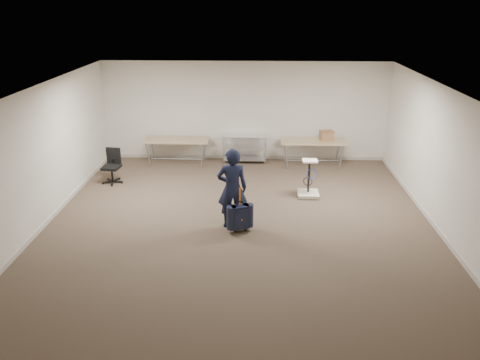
{
  "coord_description": "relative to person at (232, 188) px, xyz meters",
  "views": [
    {
      "loc": [
        0.34,
        -8.5,
        4.38
      ],
      "look_at": [
        0.01,
        0.3,
        0.96
      ],
      "focal_mm": 35.0,
      "sensor_mm": 36.0,
      "label": 1
    }
  ],
  "objects": [
    {
      "name": "person",
      "position": [
        0.0,
        0.0,
        0.0
      ],
      "size": [
        0.65,
        0.47,
        1.67
      ],
      "primitive_type": "imported",
      "rotation": [
        0.0,
        0.0,
        3.25
      ],
      "color": "black",
      "rests_on": "ground"
    },
    {
      "name": "room_shell",
      "position": [
        0.14,
        1.24,
        -0.78
      ],
      "size": [
        8.0,
        9.0,
        9.0
      ],
      "color": "white",
      "rests_on": "ground"
    },
    {
      "name": "ground",
      "position": [
        0.14,
        -0.14,
        -0.83
      ],
      "size": [
        9.0,
        9.0,
        0.0
      ],
      "primitive_type": "plane",
      "color": "#473B2B",
      "rests_on": "ground"
    },
    {
      "name": "cardboard_box",
      "position": [
        2.4,
        3.88,
        0.03
      ],
      "size": [
        0.4,
        0.33,
        0.26
      ],
      "primitive_type": "cube",
      "rotation": [
        0.0,
        0.0,
        0.22
      ],
      "color": "#A5844D",
      "rests_on": "folding_table_right"
    },
    {
      "name": "folding_table_left",
      "position": [
        -1.76,
        3.81,
        -0.16
      ],
      "size": [
        1.8,
        0.75,
        0.73
      ],
      "color": "tan",
      "rests_on": "ground"
    },
    {
      "name": "suitcase",
      "position": [
        0.17,
        -0.25,
        -0.51
      ],
      "size": [
        0.4,
        0.31,
        0.96
      ],
      "color": "black",
      "rests_on": "ground"
    },
    {
      "name": "office_chair",
      "position": [
        -3.17,
        2.35,
        -0.57
      ],
      "size": [
        0.53,
        0.53,
        0.87
      ],
      "color": "black",
      "rests_on": "ground"
    },
    {
      "name": "folding_table_right",
      "position": [
        2.04,
        3.81,
        -0.16
      ],
      "size": [
        1.8,
        0.75,
        0.73
      ],
      "color": "tan",
      "rests_on": "ground"
    },
    {
      "name": "equipment_cart",
      "position": [
        1.71,
        1.62,
        -0.6
      ],
      "size": [
        0.5,
        0.5,
        0.91
      ],
      "color": "beige",
      "rests_on": "ground"
    },
    {
      "name": "wire_shelf",
      "position": [
        0.14,
        4.06,
        -0.39
      ],
      "size": [
        1.22,
        0.47,
        0.8
      ],
      "color": "silver",
      "rests_on": "ground"
    }
  ]
}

